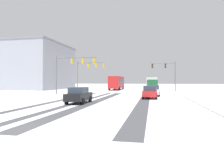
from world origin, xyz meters
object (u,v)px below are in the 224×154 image
box_truck_delivery (152,84)px  car_red_second (150,92)px  bus_oncoming (117,82)px  car_black_third (79,95)px  traffic_signal_far_right (167,70)px  traffic_signal_near_left (72,66)px  office_building_far_left_block (18,67)px  car_white_lead (154,90)px  traffic_signal_far_left (88,69)px

box_truck_delivery → car_red_second: bearing=-90.5°
bus_oncoming → box_truck_delivery: bearing=-32.5°
car_black_third → traffic_signal_far_right: bearing=68.5°
traffic_signal_near_left → box_truck_delivery: bearing=47.6°
car_black_third → bus_oncoming: bus_oncoming is taller
box_truck_delivery → office_building_far_left_block: size_ratio=0.28×
car_black_third → bus_oncoming: size_ratio=0.37×
car_red_second → office_building_far_left_block: bearing=145.3°
car_white_lead → office_building_far_left_block: bearing=150.7°
traffic_signal_near_left → bus_oncoming: bearing=78.2°
traffic_signal_far_right → traffic_signal_far_left: (-16.49, -4.07, 0.19)m
car_white_lead → box_truck_delivery: box_truck_delivery is taller
car_white_lead → bus_oncoming: bus_oncoming is taller
car_red_second → traffic_signal_far_left: bearing=130.4°
traffic_signal_far_right → traffic_signal_near_left: 21.40m
traffic_signal_far_left → office_building_far_left_block: size_ratio=0.24×
traffic_signal_near_left → office_building_far_left_block: office_building_far_left_block is taller
car_white_lead → box_truck_delivery: bearing=91.2°
traffic_signal_near_left → car_red_second: 14.45m
traffic_signal_far_right → car_black_third: size_ratio=1.58×
car_red_second → bus_oncoming: bearing=108.9°
traffic_signal_near_left → bus_oncoming: size_ratio=0.63×
car_black_third → bus_oncoming: bearing=92.8°
car_black_third → office_building_far_left_block: (-30.30, 32.92, 5.44)m
box_truck_delivery → bus_oncoming: bearing=147.5°
office_building_far_left_block → traffic_signal_far_left: bearing=-23.5°
traffic_signal_far_right → traffic_signal_far_left: size_ratio=1.00×
car_white_lead → bus_oncoming: (-9.12, 20.56, 1.18)m
car_white_lead → car_black_third: size_ratio=1.01×
box_truck_delivery → office_building_far_left_block: 38.31m
traffic_signal_far_right → traffic_signal_far_left: same height
car_white_lead → car_red_second: same height
traffic_signal_near_left → car_black_third: size_ratio=1.68×
bus_oncoming → office_building_far_left_block: 29.02m
car_red_second → car_black_third: bearing=-134.9°
traffic_signal_far_left → office_building_far_left_block: (-24.26, 10.53, 1.46)m
traffic_signal_near_left → office_building_far_left_block: size_ratio=0.26×
car_white_lead → car_red_second: 4.69m
bus_oncoming → car_black_third: bearing=-87.2°
car_red_second → office_building_far_left_block: (-37.33, 25.87, 5.44)m
office_building_far_left_block → car_black_third: bearing=-47.4°
traffic_signal_far_right → car_red_second: traffic_signal_far_right is taller
box_truck_delivery → traffic_signal_far_right: bearing=-3.5°
traffic_signal_far_right → car_red_second: size_ratio=1.57×
car_red_second → box_truck_delivery: box_truck_delivery is taller
traffic_signal_far_left → box_truck_delivery: traffic_signal_far_left is taller
traffic_signal_far_left → bus_oncoming: bearing=65.8°
car_black_third → traffic_signal_far_left: bearing=105.1°
traffic_signal_far_left → car_black_third: traffic_signal_far_left is taller
traffic_signal_far_right → car_red_second: 20.07m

